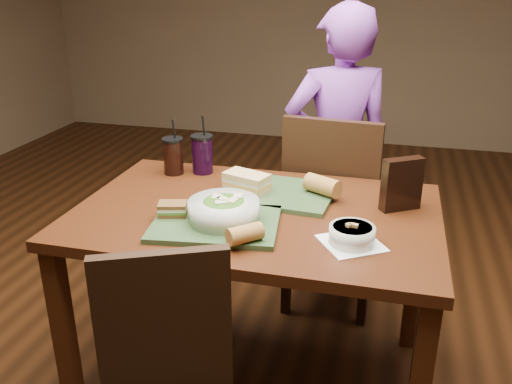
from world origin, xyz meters
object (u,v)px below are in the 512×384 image
Objects in this scene: soup_bowl at (352,235)px; baguette_near at (245,234)px; sandwich_near at (173,209)px; tray_far at (278,193)px; tray_near at (216,224)px; diner at (337,155)px; cup_cola at (173,156)px; baguette_far at (323,185)px; salad_bowl at (224,209)px; chip_bag at (402,184)px; dining_table at (256,232)px; sandwich_far at (247,182)px; chair_far at (331,207)px; cup_berry at (202,154)px.

baguette_near reaches higher than soup_bowl.
tray_far is at bearing 45.93° from sandwich_near.
tray_near is at bearing 138.45° from baguette_near.
soup_bowl is 0.34m from baguette_near.
diner is 5.90× the size of soup_bowl.
cup_cola reaches higher than sandwich_near.
baguette_far is (0.17, 0.01, 0.04)m from tray_far.
soup_bowl is at bearing -2.52° from sandwich_near.
baguette_near is at bearing -50.75° from salad_bowl.
chip_bag reaches higher than baguette_near.
dining_table is at bearing 162.54° from chip_bag.
dining_table is at bearing 54.73° from diner.
dining_table is 11.60× the size of baguette_near.
baguette_near is (-0.32, -0.10, 0.01)m from soup_bowl.
baguette_near is at bearing -41.55° from tray_near.
dining_table is 0.22m from tray_near.
salad_bowl is 0.64m from chip_bag.
diner is at bearing 91.40° from baguette_far.
sandwich_near is at bearing 168.13° from chip_bag.
sandwich_near is at bearing -122.44° from sandwich_far.
baguette_far is 0.29m from chip_bag.
sandwich_near reaches higher than tray_near.
tray_far is (-0.16, -0.41, 0.21)m from chair_far.
tray_far is 2.18× the size of chip_bag.
cup_berry is at bearing 21.25° from diner.
chair_far is 0.76m from cup_cola.
cup_berry reaches higher than baguette_near.
chair_far is 0.83m from tray_near.
baguette_near is at bearing -24.02° from sandwich_near.
soup_bowl is 0.92m from cup_cola.
tray_far is 0.13m from sandwich_far.
sandwich_far and baguette_far have the same top height.
tray_near is 0.16m from sandwich_near.
chip_bag is at bearing 26.54° from salad_bowl.
baguette_near is 0.58× the size of chip_bag.
tray_far is 2.20× the size of sandwich_far.
cup_berry is at bearing 134.25° from dining_table.
chair_far is at bearing 101.26° from soup_bowl.
chip_bag is (0.50, 0.14, 0.19)m from dining_table.
diner is at bearing 72.99° from tray_near.
salad_bowl is at bearing -111.38° from chair_far.
chair_far is at bearing 68.62° from salad_bowl.
cup_cola is 0.12m from cup_berry.
baguette_near is (0.30, -0.13, 0.01)m from sandwich_near.
salad_bowl is at bearing -62.61° from cup_berry.
chair_far is 0.60m from chip_bag.
soup_bowl is at bearing -26.74° from dining_table.
chip_bag is (0.30, -0.67, 0.13)m from diner.
diner is 5.98× the size of cup_cola.
cup_cola is (-0.36, 0.15, 0.03)m from sandwich_far.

